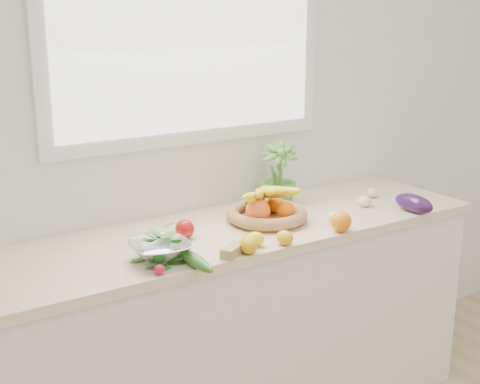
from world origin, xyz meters
TOP-DOWN VIEW (x-y plane):
  - back_wall at (0.00, 2.25)m, footprint 4.50×0.02m
  - counter_cabinet at (0.00, 1.95)m, footprint 2.20×0.58m
  - countertop at (0.00, 1.95)m, footprint 2.24×0.62m
  - window_frame at (0.00, 2.23)m, footprint 1.30×0.03m
  - window_pane at (0.00, 2.21)m, footprint 1.18×0.01m
  - orange_loose at (0.36, 1.67)m, footprint 0.11×0.11m
  - lemon_a at (0.08, 1.67)m, footprint 0.07×0.08m
  - lemon_b at (-0.08, 1.67)m, footprint 0.10×0.10m
  - lemon_c at (-0.02, 1.72)m, footprint 0.09×0.08m
  - apple at (-0.20, 1.94)m, footprint 0.08×0.08m
  - ginger at (-0.14, 1.69)m, footprint 0.12×0.10m
  - garlic_a at (0.67, 1.87)m, footprint 0.07×0.07m
  - garlic_b at (0.81, 1.96)m, footprint 0.07×0.07m
  - garlic_c at (0.42, 1.78)m, footprint 0.07×0.07m
  - eggplant at (0.80, 1.69)m, footprint 0.08×0.20m
  - cucumber at (-0.31, 1.67)m, footprint 0.05×0.25m
  - radish at (-0.44, 1.67)m, footprint 0.05×0.05m
  - potted_herb at (0.37, 2.12)m, footprint 0.22×0.22m
  - fruit_basket at (0.19, 1.94)m, footprint 0.43×0.43m
  - colander_with_spinach at (-0.38, 1.78)m, footprint 0.24×0.24m

SIDE VIEW (x-z plane):
  - counter_cabinet at x=0.00m, z-range 0.00..0.86m
  - countertop at x=0.00m, z-range 0.86..0.90m
  - radish at x=-0.44m, z-range 0.90..0.94m
  - ginger at x=-0.14m, z-range 0.90..0.94m
  - garlic_c at x=0.42m, z-range 0.90..0.94m
  - garlic_b at x=0.81m, z-range 0.90..0.94m
  - cucumber at x=-0.31m, z-range 0.90..0.95m
  - garlic_a at x=0.67m, z-range 0.90..0.95m
  - lemon_c at x=-0.02m, z-range 0.90..0.96m
  - lemon_a at x=0.08m, z-range 0.90..0.96m
  - lemon_b at x=-0.08m, z-range 0.90..0.97m
  - apple at x=-0.20m, z-range 0.90..0.98m
  - eggplant at x=0.80m, z-range 0.90..0.98m
  - orange_loose at x=0.36m, z-range 0.90..0.98m
  - fruit_basket at x=0.19m, z-range 0.86..1.04m
  - colander_with_spinach at x=-0.38m, z-range 0.90..1.01m
  - potted_herb at x=0.37m, z-range 0.88..1.18m
  - back_wall at x=0.00m, z-range 0.00..2.70m
  - window_frame at x=0.00m, z-range 1.20..2.30m
  - window_pane at x=0.00m, z-range 1.26..2.24m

